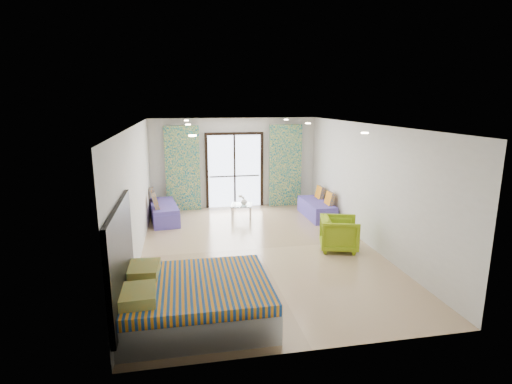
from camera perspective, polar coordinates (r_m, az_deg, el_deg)
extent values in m
cube|color=black|center=(12.00, -3.14, 8.33)|extent=(1.76, 0.08, 0.08)
cube|color=black|center=(12.07, -7.03, 2.82)|extent=(0.08, 0.08, 2.20)
cube|color=black|center=(12.28, 0.82, 3.09)|extent=(0.08, 0.08, 2.20)
cube|color=black|center=(12.15, -3.07, 2.96)|extent=(0.05, 0.06, 2.20)
cube|color=#595451|center=(12.19, -3.08, 2.28)|extent=(1.52, 0.03, 0.04)
cube|color=beige|center=(11.88, -10.43, 3.28)|extent=(1.00, 0.10, 2.50)
cube|color=beige|center=(12.29, 4.20, 3.77)|extent=(1.00, 0.10, 2.50)
cylinder|color=#FFE0B2|center=(6.18, -9.06, 7.97)|extent=(0.12, 0.12, 0.02)
cylinder|color=#FFE0B2|center=(6.86, 15.27, 8.14)|extent=(0.12, 0.12, 0.02)
cylinder|color=#FFE0B2|center=(9.17, -9.69, 9.48)|extent=(0.12, 0.12, 0.02)
cylinder|color=#FFE0B2|center=(9.64, 7.44, 9.71)|extent=(0.12, 0.12, 0.02)
cylinder|color=#FFE0B2|center=(11.17, -9.92, 10.04)|extent=(0.12, 0.12, 0.02)
cylinder|color=#FFE0B2|center=(11.56, 4.33, 10.28)|extent=(0.12, 0.12, 0.02)
cube|color=black|center=(5.92, -18.70, -8.95)|extent=(0.06, 2.10, 1.50)
cube|color=silver|center=(7.09, -17.46, -5.25)|extent=(0.02, 0.10, 0.10)
cube|color=silver|center=(6.20, -8.50, -15.80)|extent=(2.18, 1.75, 0.44)
cube|color=navy|center=(6.07, -8.59, -13.31)|extent=(2.16, 1.78, 0.16)
cube|color=#1B7D54|center=(5.66, -16.68, -13.96)|extent=(0.52, 0.62, 0.15)
cube|color=#1B7D54|center=(6.41, -15.95, -10.65)|extent=(0.53, 0.63, 0.15)
cube|color=#5648AD|center=(11.14, -12.99, -3.07)|extent=(0.88, 1.78, 0.38)
cube|color=#5648AD|center=(11.08, -13.05, -1.89)|extent=(0.86, 1.74, 0.09)
cube|color=navy|center=(10.62, -14.18, -1.36)|extent=(0.24, 0.45, 0.39)
cube|color=navy|center=(11.40, -14.48, -0.43)|extent=(0.24, 0.45, 0.39)
cube|color=#5648AD|center=(11.34, 8.65, -2.65)|extent=(0.65, 1.62, 0.36)
cube|color=#5648AD|center=(11.29, 8.68, -1.55)|extent=(0.64, 1.59, 0.09)
cube|color=navy|center=(10.98, 10.49, -0.93)|extent=(0.19, 0.41, 0.37)
cube|color=navy|center=(11.66, 9.12, -0.07)|extent=(0.19, 0.41, 0.37)
cylinder|color=silver|center=(10.93, -3.46, -3.08)|extent=(0.05, 0.05, 0.37)
cylinder|color=silver|center=(10.91, -0.84, -3.10)|extent=(0.05, 0.05, 0.37)
cylinder|color=silver|center=(11.41, -3.29, -2.40)|extent=(0.05, 0.05, 0.37)
cylinder|color=silver|center=(11.39, -0.78, -2.41)|extent=(0.05, 0.05, 0.37)
cube|color=#8CA59E|center=(11.11, -2.10, -1.82)|extent=(0.67, 0.67, 0.02)
sphere|color=white|center=(11.06, -1.87, -0.81)|extent=(0.06, 0.06, 0.06)
sphere|color=white|center=(11.10, -2.10, -0.66)|extent=(0.06, 0.06, 0.06)
sphere|color=white|center=(11.05, -2.35, -0.62)|extent=(0.06, 0.06, 0.06)
sphere|color=white|center=(11.00, -2.12, -0.58)|extent=(0.06, 0.06, 0.06)
imported|color=white|center=(11.06, -1.74, -1.34)|extent=(0.23, 0.24, 0.18)
imported|color=#8DAC16|center=(8.91, 11.83, -5.61)|extent=(0.92, 0.95, 0.80)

